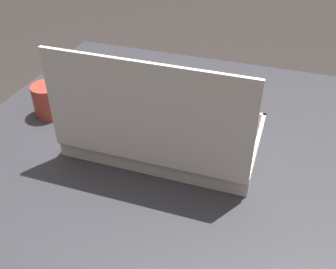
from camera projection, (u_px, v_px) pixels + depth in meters
The scene contains 4 objects.
dining_table at pixel (153, 181), 0.95m from camera, with size 0.91×1.03×0.72m.
donut_box at pixel (160, 131), 0.87m from camera, with size 0.41×0.26×0.26m.
coffee_mug at pixel (49, 99), 0.99m from camera, with size 0.08×0.08×0.08m.
paper_napkin at pixel (201, 92), 1.10m from camera, with size 0.18×0.15×0.01m.
Camera 1 is at (-0.26, 0.66, 1.27)m, focal length 42.00 mm.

